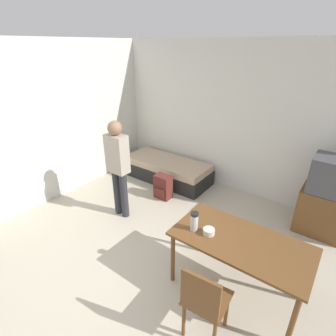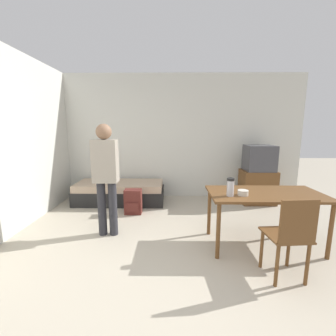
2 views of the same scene
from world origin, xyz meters
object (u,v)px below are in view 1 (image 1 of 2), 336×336
at_px(wooden_chair, 204,301).
at_px(backpack, 163,187).
at_px(dining_table, 240,246).
at_px(tv, 326,199).
at_px(person_standing, 118,164).
at_px(daybed, 167,170).
at_px(mate_bowl, 209,231).
at_px(thermos_flask, 194,220).

xyz_separation_m(wooden_chair, backpack, (-1.87, 1.82, -0.29)).
bearing_deg(dining_table, backpack, 149.68).
distance_m(tv, dining_table, 1.85).
height_order(person_standing, backpack, person_standing).
distance_m(daybed, tv, 2.89).
height_order(tv, person_standing, person_standing).
distance_m(dining_table, mate_bowl, 0.36).
height_order(person_standing, mate_bowl, person_standing).
distance_m(person_standing, backpack, 1.11).
height_order(dining_table, mate_bowl, mate_bowl).
xyz_separation_m(daybed, mate_bowl, (1.96, -1.86, 0.55)).
bearing_deg(wooden_chair, person_standing, 154.51).
xyz_separation_m(dining_table, backpack, (-1.90, 1.11, -0.42)).
bearing_deg(dining_table, tv, 71.51).
bearing_deg(daybed, wooden_chair, -47.58).
relative_size(thermos_flask, backpack, 0.50).
bearing_deg(person_standing, backpack, 74.23).
distance_m(thermos_flask, backpack, 1.99).
bearing_deg(thermos_flask, dining_table, 16.31).
xyz_separation_m(tv, wooden_chair, (-0.62, -2.47, -0.06)).
xyz_separation_m(daybed, dining_table, (2.28, -1.75, 0.44)).
height_order(tv, backpack, tv).
bearing_deg(backpack, person_standing, -105.77).
relative_size(wooden_chair, thermos_flask, 4.01).
distance_m(person_standing, thermos_flask, 1.70).
bearing_deg(mate_bowl, backpack, 142.16).
xyz_separation_m(tv, person_standing, (-2.72, -1.46, 0.36)).
distance_m(dining_table, backpack, 2.24).
distance_m(wooden_chair, thermos_flask, 0.81).
bearing_deg(thermos_flask, daybed, 133.35).
relative_size(tv, backpack, 2.67).
bearing_deg(thermos_flask, person_standing, 165.17).
height_order(tv, wooden_chair, tv).
bearing_deg(mate_bowl, daybed, 136.42).
relative_size(thermos_flask, mate_bowl, 1.74).
bearing_deg(person_standing, dining_table, -7.73).
height_order(daybed, tv, tv).
bearing_deg(tv, wooden_chair, -104.12).
xyz_separation_m(tv, mate_bowl, (-0.91, -1.87, 0.19)).
bearing_deg(wooden_chair, tv, 75.88).
height_order(daybed, mate_bowl, mate_bowl).
height_order(wooden_chair, thermos_flask, thermos_flask).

